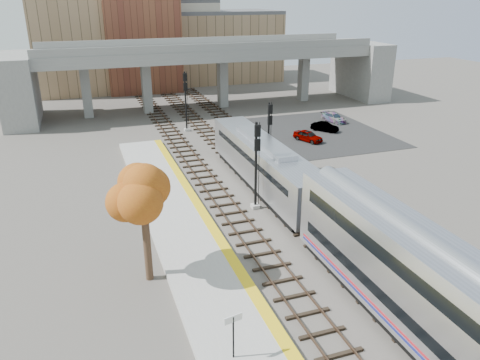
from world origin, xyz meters
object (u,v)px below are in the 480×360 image
object	(u,v)px
locomotive	(264,163)
car_c	(334,118)
tree	(143,194)
signal_mast_mid	(269,139)
car_b	(325,127)
signal_mast_near	(256,168)
signal_mast_far	(186,102)
car_a	(308,136)
coach	(468,325)

from	to	relation	value
locomotive	car_c	xyz separation A→B (m)	(16.91, 17.53, -1.69)
tree	car_c	size ratio (longest dim) A/B	1.92
signal_mast_mid	tree	xyz separation A→B (m)	(-13.43, -14.37, 2.29)
locomotive	car_b	xyz separation A→B (m)	(13.59, 13.96, -1.69)
signal_mast_near	signal_mast_far	bearing A→B (deg)	90.00
signal_mast_near	tree	xyz separation A→B (m)	(-9.33, -6.96, 2.01)
tree	signal_mast_mid	bearing A→B (deg)	46.94
locomotive	car_b	distance (m)	19.56
car_a	car_c	world-z (taller)	car_a
signal_mast_far	tree	world-z (taller)	tree
car_c	coach	bearing A→B (deg)	-127.59
signal_mast_mid	car_b	distance (m)	15.61
coach	car_b	distance (m)	39.07
signal_mast_near	car_b	xyz separation A→B (m)	(15.69, 17.57, -2.80)
signal_mast_far	car_a	xyz separation A→B (m)	(11.91, -8.64, -2.90)
car_b	car_c	xyz separation A→B (m)	(3.32, 3.57, 0.01)
coach	car_c	world-z (taller)	coach
tree	signal_mast_far	bearing A→B (deg)	72.81
coach	tree	distance (m)	16.81
coach	signal_mast_near	size ratio (longest dim) A/B	3.63
coach	signal_mast_mid	size ratio (longest dim) A/B	3.86
locomotive	car_c	bearing A→B (deg)	46.04
signal_mast_near	tree	bearing A→B (deg)	-143.29
signal_mast_mid	tree	distance (m)	19.80
coach	car_c	bearing A→B (deg)	67.16
signal_mast_near	car_b	size ratio (longest dim) A/B	2.09
coach	car_a	xyz separation A→B (m)	(9.81, 33.56, -2.15)
locomotive	coach	world-z (taller)	coach
locomotive	coach	xyz separation A→B (m)	(-0.00, -22.61, 0.52)
locomotive	signal_mast_mid	world-z (taller)	signal_mast_mid
signal_mast_near	signal_mast_far	world-z (taller)	signal_mast_far
locomotive	car_b	size ratio (longest dim) A/B	5.78
tree	car_c	world-z (taller)	tree
locomotive	tree	xyz separation A→B (m)	(-11.43, -10.56, 3.12)
signal_mast_near	tree	size ratio (longest dim) A/B	0.95
locomotive	signal_mast_near	xyz separation A→B (m)	(-2.10, -3.60, 1.11)
signal_mast_mid	car_c	xyz separation A→B (m)	(14.91, 13.73, -2.52)
locomotive	car_c	distance (m)	24.42
signal_mast_near	car_b	world-z (taller)	signal_mast_near
signal_mast_mid	car_a	world-z (taller)	signal_mast_mid
car_a	signal_mast_near	bearing A→B (deg)	-152.69
car_c	locomotive	bearing A→B (deg)	-148.71
signal_mast_far	car_a	size ratio (longest dim) A/B	2.00
signal_mast_mid	signal_mast_far	xyz separation A→B (m)	(-4.10, 15.79, 0.44)
signal_mast_near	coach	bearing A→B (deg)	-83.69
coach	car_a	bearing A→B (deg)	73.71
signal_mast_mid	car_b	size ratio (longest dim) A/B	1.97
signal_mast_mid	locomotive	bearing A→B (deg)	-117.70
locomotive	car_b	world-z (taller)	locomotive
car_b	tree	bearing A→B (deg)	-174.52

